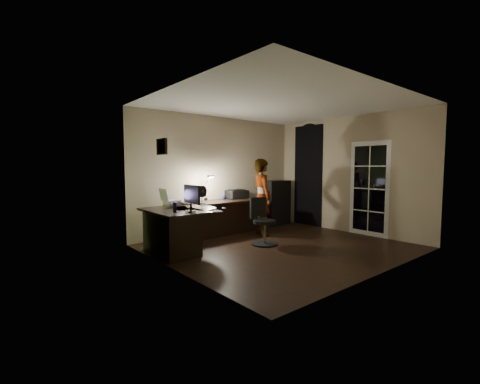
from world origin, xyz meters
TOP-DOWN VIEW (x-y plane):
  - floor at (0.00, 0.00)m, footprint 4.50×4.00m
  - ceiling at (0.00, 0.00)m, footprint 4.50×4.00m
  - wall_back at (0.00, 2.00)m, footprint 4.50×0.01m
  - wall_front at (0.00, -2.00)m, footprint 4.50×0.01m
  - wall_left at (-2.25, 0.00)m, footprint 0.01×4.00m
  - wall_right at (2.25, 0.00)m, footprint 0.01×4.00m
  - green_wall_overlay at (-2.24, 0.00)m, footprint 0.00×4.00m
  - arched_doorway at (2.24, 1.15)m, footprint 0.01×0.90m
  - french_door at (2.24, -0.55)m, footprint 0.02×0.92m
  - framed_picture at (-2.22, 0.45)m, footprint 0.04×0.30m
  - desk_left at (-1.79, 0.90)m, footprint 0.84×1.35m
  - desk_right at (-0.06, 1.63)m, footprint 2.06×0.74m
  - cabinet at (1.67, 1.76)m, footprint 0.79×0.42m
  - laptop_stand at (-1.67, 1.22)m, footprint 0.29×0.25m
  - laptop at (-1.67, 1.22)m, footprint 0.34×0.32m
  - monitor at (-1.72, 0.44)m, footprint 0.11×0.49m
  - mouse at (-1.11, 0.33)m, footprint 0.08×0.11m
  - phone at (-1.50, 0.85)m, footprint 0.08×0.13m
  - pen at (-1.53, 0.41)m, footprint 0.03×0.13m
  - speaker at (-1.99, 0.49)m, footprint 0.07×0.07m
  - notepad at (-1.39, 0.17)m, footprint 0.16×0.21m
  - desk_fan at (-0.91, 1.36)m, footprint 0.26×0.18m
  - headphones at (0.14, 1.94)m, footprint 0.18×0.10m
  - printer at (0.37, 1.80)m, footprint 0.51×0.41m
  - desk_lamp at (-0.50, 1.83)m, footprint 0.15×0.27m
  - office_chair at (-0.14, 0.31)m, footprint 0.56×0.56m
  - person at (0.43, 0.98)m, footprint 0.59×0.71m

SIDE VIEW (x-z plane):
  - floor at x=0.00m, z-range -0.01..0.00m
  - desk_right at x=-0.06m, z-range 0.00..0.77m
  - desk_left at x=-1.79m, z-range 0.00..0.78m
  - office_chair at x=-0.14m, z-range 0.00..0.93m
  - cabinet at x=1.67m, z-range 0.00..1.17m
  - phone at x=-1.50m, z-range 0.79..0.80m
  - pen at x=-1.53m, z-range 0.79..0.80m
  - notepad at x=-1.39m, z-range 0.79..0.80m
  - mouse at x=-1.11m, z-range 0.79..0.82m
  - headphones at x=0.14m, z-range 0.78..0.86m
  - laptop_stand at x=-1.67m, z-range 0.79..0.90m
  - person at x=0.43m, z-range 0.00..1.71m
  - speaker at x=-1.99m, z-range 0.79..0.96m
  - printer at x=0.37m, z-range 0.78..0.99m
  - monitor at x=-1.72m, z-range 0.79..1.11m
  - desk_fan at x=-0.91m, z-range 0.78..1.15m
  - laptop at x=-1.67m, z-range 0.90..1.14m
  - french_door at x=2.24m, z-range 0.00..2.10m
  - desk_lamp at x=-0.50m, z-range 0.78..1.38m
  - arched_doorway at x=2.24m, z-range 0.00..2.60m
  - wall_back at x=0.00m, z-range 0.00..2.70m
  - wall_front at x=0.00m, z-range 0.00..2.70m
  - wall_left at x=-2.25m, z-range 0.00..2.70m
  - wall_right at x=2.25m, z-range 0.00..2.70m
  - green_wall_overlay at x=-2.24m, z-range 0.00..2.70m
  - framed_picture at x=-2.22m, z-range 1.73..1.98m
  - ceiling at x=0.00m, z-range 2.70..2.71m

